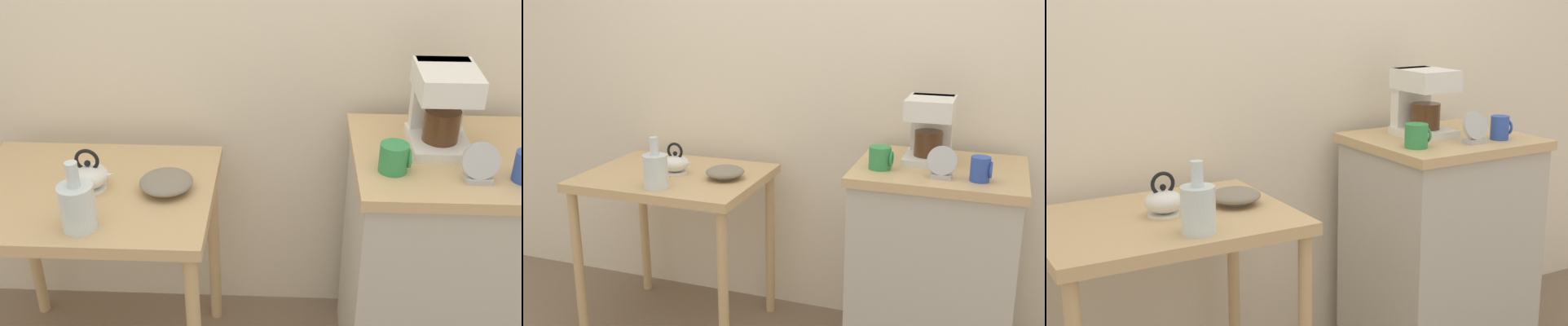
# 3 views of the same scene
# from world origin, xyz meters

# --- Properties ---
(back_wall) EXTENTS (4.40, 0.10, 2.80)m
(back_wall) POSITION_xyz_m (0.10, 0.41, 1.40)
(back_wall) COLOR beige
(back_wall) RESTS_ON ground_plane
(wooden_table) EXTENTS (0.79, 0.62, 0.76)m
(wooden_table) POSITION_xyz_m (-0.60, -0.02, 0.65)
(wooden_table) COLOR tan
(wooden_table) RESTS_ON ground_plane
(kitchen_counter) EXTENTS (0.65, 0.57, 0.89)m
(kitchen_counter) POSITION_xyz_m (0.56, 0.02, 0.45)
(kitchen_counter) COLOR #BCB7AD
(kitchen_counter) RESTS_ON ground_plane
(bowl_stoneware) EXTENTS (0.17, 0.17, 0.05)m
(bowl_stoneware) POSITION_xyz_m (-0.35, -0.02, 0.79)
(bowl_stoneware) COLOR gray
(bowl_stoneware) RESTS_ON wooden_table
(teakettle) EXTENTS (0.15, 0.12, 0.14)m
(teakettle) POSITION_xyz_m (-0.60, -0.02, 0.80)
(teakettle) COLOR white
(teakettle) RESTS_ON wooden_table
(glass_carafe_vase) EXTENTS (0.10, 0.10, 0.22)m
(glass_carafe_vase) POSITION_xyz_m (-0.57, -0.23, 0.83)
(glass_carafe_vase) COLOR silver
(glass_carafe_vase) RESTS_ON wooden_table
(coffee_maker) EXTENTS (0.18, 0.22, 0.26)m
(coffee_maker) POSITION_xyz_m (0.50, 0.09, 1.03)
(coffee_maker) COLOR white
(coffee_maker) RESTS_ON kitchen_counter
(mug_tall_green) EXTENTS (0.09, 0.08, 0.09)m
(mug_tall_green) POSITION_xyz_m (0.34, -0.09, 0.93)
(mug_tall_green) COLOR #338C4C
(mug_tall_green) RESTS_ON kitchen_counter
(mug_blue) EXTENTS (0.08, 0.07, 0.09)m
(mug_blue) POSITION_xyz_m (0.71, -0.13, 0.93)
(mug_blue) COLOR #2D4CAD
(mug_blue) RESTS_ON kitchen_counter
(table_clock) EXTENTS (0.11, 0.05, 0.12)m
(table_clock) POSITION_xyz_m (0.57, -0.14, 0.94)
(table_clock) COLOR #B2B5BA
(table_clock) RESTS_ON kitchen_counter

